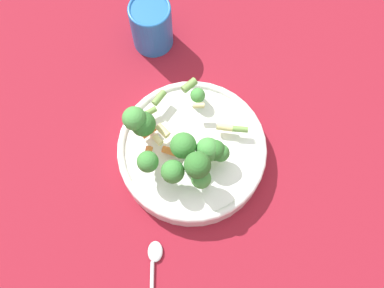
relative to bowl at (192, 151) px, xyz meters
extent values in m
plane|color=maroon|center=(0.00, 0.00, -0.02)|extent=(3.00, 3.00, 0.00)
cylinder|color=white|center=(0.00, 0.00, -0.01)|extent=(0.27, 0.27, 0.04)
torus|color=white|center=(0.00, 0.00, 0.01)|extent=(0.27, 0.27, 0.01)
cylinder|color=#8CB766|center=(-0.09, -0.01, 0.03)|extent=(0.01, 0.01, 0.01)
sphere|color=#479342|center=(-0.09, -0.01, 0.04)|extent=(0.03, 0.03, 0.03)
cylinder|color=#8CB766|center=(0.05, 0.02, 0.06)|extent=(0.02, 0.02, 0.02)
sphere|color=#33722D|center=(0.05, 0.02, 0.09)|extent=(0.04, 0.04, 0.04)
cylinder|color=#8CB766|center=(0.06, -0.06, 0.05)|extent=(0.01, 0.01, 0.02)
sphere|color=#3D8438|center=(0.06, -0.06, 0.07)|extent=(0.04, 0.04, 0.04)
cylinder|color=#8CB766|center=(0.07, -0.02, 0.04)|extent=(0.01, 0.01, 0.01)
sphere|color=#3D8438|center=(0.07, -0.02, 0.07)|extent=(0.04, 0.04, 0.04)
cylinder|color=#8CB766|center=(0.00, -0.09, 0.05)|extent=(0.02, 0.02, 0.02)
sphere|color=#33722D|center=(0.00, -0.09, 0.07)|extent=(0.04, 0.04, 0.04)
cylinder|color=#8CB766|center=(0.01, 0.05, 0.03)|extent=(0.01, 0.01, 0.01)
sphere|color=#3D8438|center=(0.01, 0.05, 0.05)|extent=(0.03, 0.03, 0.03)
cylinder|color=#8CB766|center=(0.01, 0.04, 0.03)|extent=(0.01, 0.01, 0.01)
sphere|color=#33722D|center=(0.01, 0.04, 0.06)|extent=(0.04, 0.04, 0.04)
cylinder|color=#8CB766|center=(0.06, 0.03, 0.03)|extent=(0.01, 0.01, 0.01)
sphere|color=#479342|center=(0.06, 0.03, 0.05)|extent=(0.03, 0.03, 0.03)
cylinder|color=#8CB766|center=(0.01, 0.03, 0.03)|extent=(0.01, 0.01, 0.01)
sphere|color=#479342|center=(0.01, 0.03, 0.06)|extent=(0.04, 0.04, 0.04)
cylinder|color=#8CB766|center=(0.00, -0.10, 0.06)|extent=(0.01, 0.01, 0.02)
sphere|color=#479342|center=(0.00, -0.10, 0.09)|extent=(0.04, 0.04, 0.04)
cylinder|color=#8CB766|center=(0.02, -0.01, 0.03)|extent=(0.02, 0.02, 0.02)
sphere|color=#3D8438|center=(0.02, -0.01, 0.06)|extent=(0.05, 0.05, 0.05)
cylinder|color=beige|center=(0.01, -0.06, 0.05)|extent=(0.02, 0.02, 0.01)
cylinder|color=#729E4C|center=(-0.07, -0.08, 0.04)|extent=(0.03, 0.02, 0.01)
cylinder|color=orange|center=(-0.01, -0.09, 0.04)|extent=(0.03, 0.02, 0.01)
cylinder|color=beige|center=(-0.01, -0.05, 0.05)|extent=(0.02, 0.03, 0.01)
cylinder|color=beige|center=(-0.05, 0.05, 0.03)|extent=(0.02, 0.03, 0.01)
cylinder|color=beige|center=(-0.07, -0.01, 0.05)|extent=(0.02, 0.02, 0.01)
cylinder|color=#729E4C|center=(-0.05, 0.08, 0.04)|extent=(0.02, 0.03, 0.01)
cylinder|color=#729E4C|center=(-0.10, -0.03, 0.05)|extent=(0.03, 0.03, 0.01)
cylinder|color=orange|center=(0.04, -0.07, 0.05)|extent=(0.03, 0.01, 0.01)
cylinder|color=orange|center=(0.02, -0.04, 0.03)|extent=(0.01, 0.03, 0.01)
cylinder|color=#729E4C|center=(-0.04, -0.09, 0.03)|extent=(0.02, 0.02, 0.01)
cylinder|color=orange|center=(-0.01, -0.08, 0.03)|extent=(0.03, 0.03, 0.01)
cylinder|color=#2366B2|center=(-0.22, -0.14, 0.03)|extent=(0.08, 0.08, 0.10)
torus|color=#2366B2|center=(-0.22, -0.14, 0.08)|extent=(0.08, 0.08, 0.01)
ellipsoid|color=silver|center=(0.19, -0.02, -0.02)|extent=(0.04, 0.03, 0.01)
camera|label=1|loc=(0.26, 0.07, 0.77)|focal=42.00mm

